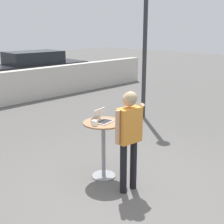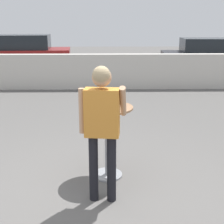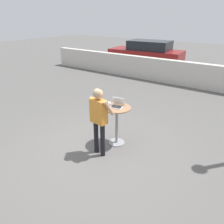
{
  "view_description": "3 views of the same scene",
  "coord_description": "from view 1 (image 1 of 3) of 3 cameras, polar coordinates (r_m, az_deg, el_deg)",
  "views": [
    {
      "loc": [
        -3.39,
        -3.05,
        2.59
      ],
      "look_at": [
        0.14,
        0.33,
        1.24
      ],
      "focal_mm": 50.0,
      "sensor_mm": 36.0,
      "label": 1
    },
    {
      "loc": [
        0.13,
        -3.47,
        2.1
      ],
      "look_at": [
        0.21,
        0.25,
        1.02
      ],
      "focal_mm": 50.0,
      "sensor_mm": 36.0,
      "label": 2
    },
    {
      "loc": [
        2.91,
        -3.52,
        3.07
      ],
      "look_at": [
        0.14,
        0.35,
        0.95
      ],
      "focal_mm": 35.0,
      "sensor_mm": 36.0,
      "label": 3
    }
  ],
  "objects": [
    {
      "name": "street_lamp",
      "position": [
        8.89,
        6.21,
        18.39
      ],
      "size": [
        0.32,
        0.32,
        4.8
      ],
      "color": "#2D2D33",
      "rests_on": "ground_plane"
    },
    {
      "name": "standing_person",
      "position": [
        4.83,
        3.13,
        -3.22
      ],
      "size": [
        0.56,
        0.34,
        1.65
      ],
      "color": "black",
      "rests_on": "ground_plane"
    },
    {
      "name": "cafe_table",
      "position": [
        5.4,
        -1.58,
        -5.17
      ],
      "size": [
        0.69,
        0.69,
        1.01
      ],
      "color": "gray",
      "rests_on": "ground_plane"
    },
    {
      "name": "parked_car_further_down",
      "position": [
        14.99,
        -13.49,
        8.06
      ],
      "size": [
        4.56,
        2.14,
        1.47
      ],
      "color": "black",
      "rests_on": "ground_plane"
    },
    {
      "name": "ground_plane",
      "position": [
        5.25,
        1.56,
        -14.09
      ],
      "size": [
        50.0,
        50.0,
        0.0
      ],
      "primitive_type": "plane",
      "color": "#5B5956"
    },
    {
      "name": "coffee_mug",
      "position": [
        5.11,
        -3.19,
        -2.0
      ],
      "size": [
        0.13,
        0.1,
        0.09
      ],
      "color": "white",
      "rests_on": "cafe_table"
    },
    {
      "name": "laptop",
      "position": [
        5.29,
        -1.89,
        -1.28
      ],
      "size": [
        0.35,
        0.34,
        0.22
      ],
      "color": "silver",
      "rests_on": "cafe_table"
    }
  ]
}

